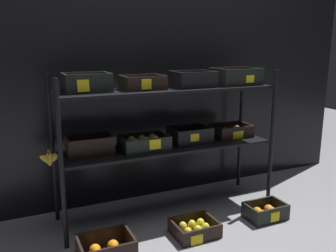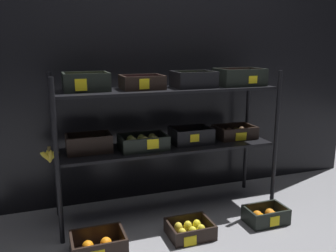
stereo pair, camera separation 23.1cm
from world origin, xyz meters
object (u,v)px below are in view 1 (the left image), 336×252
at_px(display_rack, 168,117).
at_px(crate_ground_lemon, 194,229).
at_px(crate_ground_center_orange, 265,212).
at_px(crate_ground_orange, 106,250).

height_order(display_rack, crate_ground_lemon, display_rack).
bearing_deg(crate_ground_lemon, crate_ground_center_orange, -0.83).
bearing_deg(display_rack, crate_ground_lemon, -88.26).
bearing_deg(crate_ground_orange, display_rack, 35.09).
xyz_separation_m(crate_ground_lemon, crate_ground_center_orange, (0.61, -0.01, 0.00)).
height_order(display_rack, crate_ground_orange, display_rack).
relative_size(display_rack, crate_ground_center_orange, 5.87).
relative_size(crate_ground_orange, crate_ground_center_orange, 1.11).
bearing_deg(display_rack, crate_ground_center_orange, -34.76).
relative_size(display_rack, crate_ground_lemon, 5.88).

